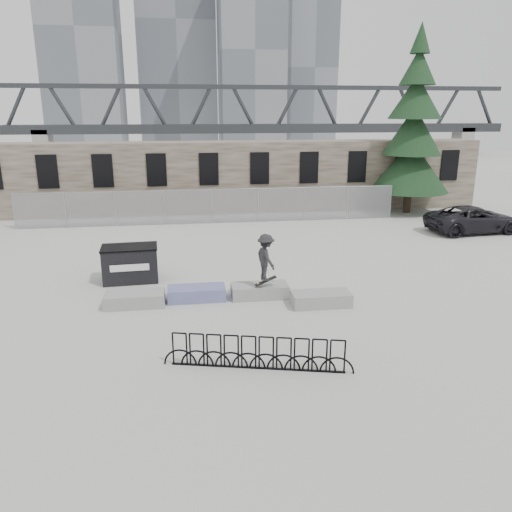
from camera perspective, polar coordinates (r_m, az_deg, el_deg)
The scene contains 14 objects.
ground at distance 17.68m, azimuth -2.66°, elevation -4.95°, with size 120.00×120.00×0.00m, color #BBBBB6.
stone_wall at distance 32.94m, azimuth -5.50°, elevation 8.98°, with size 36.00×2.58×4.50m.
chainlink_fence at distance 29.44m, azimuth -5.07°, elevation 5.72°, with size 22.06×0.06×2.02m.
planter_far_left at distance 17.49m, azimuth -13.67°, elevation -4.77°, with size 2.00×0.90×0.46m.
planter_center_left at distance 17.67m, azimuth -6.81°, elevation -4.19°, with size 2.00×0.90×0.46m.
planter_center_right at distance 17.79m, azimuth 0.42°, elevation -3.92°, with size 2.00×0.90×0.46m.
planter_offset at distance 17.18m, azimuth 7.43°, elevation -4.82°, with size 2.00×0.90×0.46m.
dumpster at distance 19.93m, azimuth -14.17°, elevation -0.83°, with size 2.18×1.41×1.39m.
bike_rack at distance 12.98m, azimuth 0.16°, elevation -11.05°, with size 4.80×1.25×0.90m.
spruce_tree at distance 33.73m, azimuth 17.47°, elevation 12.86°, with size 4.93×4.93×11.50m.
skyline_towers at distance 111.16m, azimuth -8.53°, elevation 23.55°, with size 58.00×28.00×48.00m.
truss_bridge at distance 72.37m, azimuth 1.05°, elevation 14.48°, with size 70.00×3.00×9.80m.
suv at distance 29.68m, azimuth 23.63°, elevation 3.87°, with size 2.38×5.16×1.43m, color black.
skateboarder at distance 17.20m, azimuth 1.13°, elevation -0.19°, with size 0.89×1.20×1.84m.
Camera 1 is at (-1.53, -16.41, 6.40)m, focal length 35.00 mm.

